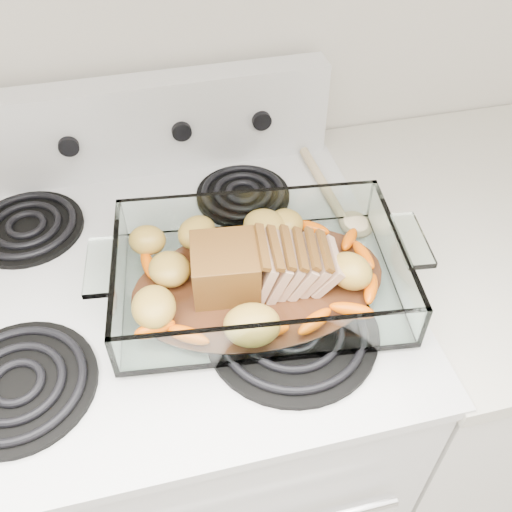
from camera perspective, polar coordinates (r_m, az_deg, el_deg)
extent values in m
cube|color=silver|center=(1.31, -7.83, -16.30)|extent=(0.76, 0.65, 0.92)
cube|color=silver|center=(0.93, -10.62, -2.52)|extent=(0.78, 0.67, 0.02)
cube|color=silver|center=(1.09, -13.01, 12.34)|extent=(0.76, 0.06, 0.18)
cylinder|color=black|center=(0.84, -22.66, -11.90)|extent=(0.21, 0.21, 0.01)
cylinder|color=black|center=(0.83, 3.58, -7.57)|extent=(0.25, 0.25, 0.01)
cylinder|color=black|center=(1.06, -21.89, 2.60)|extent=(0.19, 0.19, 0.01)
cylinder|color=black|center=(1.05, -1.32, 6.13)|extent=(0.17, 0.17, 0.01)
cylinder|color=black|center=(1.07, -18.22, 10.48)|extent=(0.04, 0.02, 0.04)
cylinder|color=black|center=(1.07, -7.48, 12.36)|extent=(0.04, 0.02, 0.04)
cylinder|color=black|center=(1.09, 0.52, 13.47)|extent=(0.04, 0.02, 0.04)
cube|color=white|center=(1.46, 19.26, -10.30)|extent=(0.55, 0.65, 0.90)
cube|color=white|center=(0.88, 0.31, -2.92)|extent=(0.42, 0.28, 0.01)
cube|color=white|center=(0.76, 2.78, -8.29)|extent=(0.42, 0.01, 0.07)
cube|color=white|center=(0.94, -1.66, 4.69)|extent=(0.42, 0.01, 0.07)
cube|color=white|center=(0.84, -13.62, -3.52)|extent=(0.01, 0.28, 0.07)
cube|color=white|center=(0.91, 13.18, 1.16)|extent=(0.01, 0.28, 0.07)
cylinder|color=#3F2010|center=(0.87, 0.31, -2.66)|extent=(0.24, 0.24, 0.00)
cube|color=brown|center=(0.84, -3.06, -1.57)|extent=(0.10, 0.10, 0.08)
cube|color=tan|center=(0.85, 0.62, -1.03)|extent=(0.04, 0.09, 0.07)
cube|color=tan|center=(0.85, 1.83, -0.88)|extent=(0.04, 0.09, 0.07)
cube|color=tan|center=(0.86, 3.02, -0.73)|extent=(0.04, 0.09, 0.07)
cube|color=tan|center=(0.86, 4.20, -0.58)|extent=(0.04, 0.09, 0.06)
cube|color=tan|center=(0.87, 5.37, -0.44)|extent=(0.05, 0.09, 0.06)
cube|color=tan|center=(0.87, 6.52, -0.29)|extent=(0.05, 0.08, 0.06)
ellipsoid|color=#F36000|center=(0.80, -8.91, -8.35)|extent=(0.06, 0.02, 0.02)
ellipsoid|color=#F36000|center=(0.84, 9.53, -4.84)|extent=(0.06, 0.02, 0.02)
ellipsoid|color=#F36000|center=(0.92, 9.82, 0.45)|extent=(0.06, 0.02, 0.02)
ellipsoid|color=#F36000|center=(0.88, -10.63, -2.10)|extent=(0.06, 0.02, 0.02)
ellipsoid|color=#BA892E|center=(0.90, -11.00, 0.23)|extent=(0.06, 0.06, 0.05)
ellipsoid|color=#BA892E|center=(0.92, 0.25, 2.61)|extent=(0.06, 0.06, 0.05)
ellipsoid|color=#BA892E|center=(0.87, 8.95, -1.21)|extent=(0.06, 0.06, 0.05)
cylinder|color=beige|center=(1.07, 6.64, 7.31)|extent=(0.02, 0.21, 0.02)
ellipsoid|color=beige|center=(0.99, 9.89, 3.15)|extent=(0.06, 0.07, 0.02)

